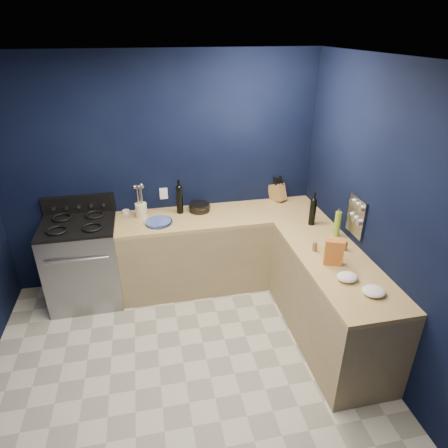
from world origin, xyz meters
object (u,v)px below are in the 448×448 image
object	(u,v)px
gas_range	(85,263)
crouton_bag	(334,252)
plate_stack	(158,222)
knife_block	(277,192)
utensil_crock	(141,210)

from	to	relation	value
gas_range	crouton_bag	xyz separation A→B (m)	(2.30, -1.19, 0.56)
gas_range	plate_stack	bearing A→B (deg)	-5.18
plate_stack	knife_block	distance (m)	1.49
crouton_bag	gas_range	bearing A→B (deg)	174.16
gas_range	crouton_bag	distance (m)	2.65
plate_stack	utensil_crock	xyz separation A→B (m)	(-0.17, 0.21, 0.06)
utensil_crock	knife_block	world-z (taller)	knife_block
plate_stack	knife_block	world-z (taller)	knife_block
gas_range	utensil_crock	bearing A→B (deg)	11.43
plate_stack	knife_block	size ratio (longest dim) A/B	1.35
gas_range	utensil_crock	xyz separation A→B (m)	(0.67, 0.13, 0.52)
utensil_crock	knife_block	xyz separation A→B (m)	(1.61, 0.14, 0.02)
utensil_crock	crouton_bag	size ratio (longest dim) A/B	0.67
utensil_crock	crouton_bag	bearing A→B (deg)	-38.94
plate_stack	utensil_crock	bearing A→B (deg)	128.96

